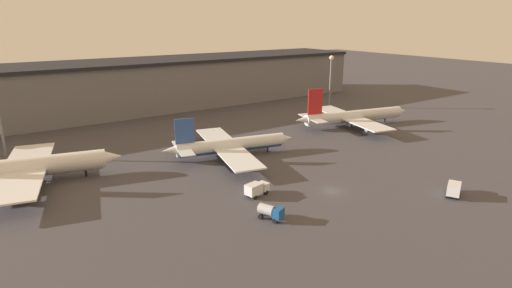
{
  "coord_description": "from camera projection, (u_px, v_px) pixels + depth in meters",
  "views": [
    {
      "loc": [
        -56.35,
        -55.16,
        34.57
      ],
      "look_at": [
        -5.44,
        20.53,
        6.0
      ],
      "focal_mm": 28.0,
      "sensor_mm": 36.0,
      "label": 1
    }
  ],
  "objects": [
    {
      "name": "ground",
      "position": [
        332.0,
        191.0,
        84.03
      ],
      "size": [
        600.0,
        600.0,
        0.0
      ],
      "primitive_type": "plane",
      "color": "#423F44"
    },
    {
      "name": "terminal_building",
      "position": [
        156.0,
        84.0,
        160.76
      ],
      "size": [
        182.13,
        30.74,
        19.51
      ],
      "color": "slate",
      "rests_on": "ground"
    },
    {
      "name": "airplane_0",
      "position": [
        29.0,
        167.0,
        87.0
      ],
      "size": [
        38.61,
        38.57,
        13.58
      ],
      "rotation": [
        0.0,
        0.0,
        -0.22
      ],
      "color": "white",
      "rests_on": "ground"
    },
    {
      "name": "airplane_1",
      "position": [
        230.0,
        145.0,
        104.42
      ],
      "size": [
        35.73,
        37.95,
        11.25
      ],
      "rotation": [
        0.0,
        0.0,
        -0.22
      ],
      "color": "white",
      "rests_on": "ground"
    },
    {
      "name": "airplane_2",
      "position": [
        353.0,
        116.0,
        134.67
      ],
      "size": [
        43.59,
        38.04,
        13.46
      ],
      "rotation": [
        0.0,
        0.0,
        -0.22
      ],
      "color": "silver",
      "rests_on": "ground"
    },
    {
      "name": "service_vehicle_0",
      "position": [
        256.0,
        189.0,
        81.24
      ],
      "size": [
        5.63,
        3.32,
        2.83
      ],
      "rotation": [
        0.0,
        0.0,
        0.21
      ],
      "color": "white",
      "rests_on": "ground"
    },
    {
      "name": "service_vehicle_1",
      "position": [
        271.0,
        211.0,
        71.78
      ],
      "size": [
        3.85,
        5.03,
        2.64
      ],
      "rotation": [
        0.0,
        0.0,
        -1.13
      ],
      "color": "#195199",
      "rests_on": "ground"
    },
    {
      "name": "service_vehicle_2",
      "position": [
        454.0,
        189.0,
        81.11
      ],
      "size": [
        5.8,
        4.5,
        2.98
      ],
      "rotation": [
        0.0,
        0.0,
        0.47
      ],
      "color": "white",
      "rests_on": "ground"
    },
    {
      "name": "lamp_post_1",
      "position": [
        331.0,
        74.0,
        159.93
      ],
      "size": [
        1.8,
        1.8,
        20.93
      ],
      "color": "slate",
      "rests_on": "ground"
    }
  ]
}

